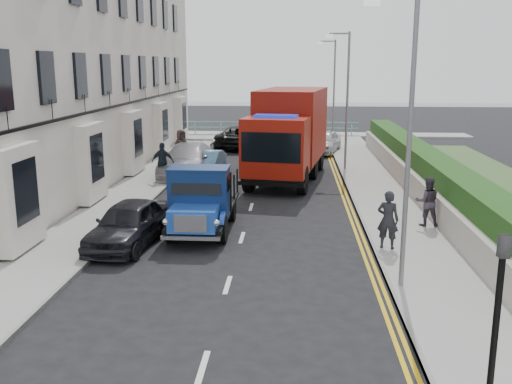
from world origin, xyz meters
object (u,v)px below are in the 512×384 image
lamp_mid (345,93)px  red_lorry (289,132)px  lamp_far (332,86)px  bedford_lorry (200,204)px  parked_car_front (128,224)px  lamp_near (405,128)px  pedestrian_east_near (388,220)px

lamp_mid → red_lorry: lamp_mid is taller
lamp_far → red_lorry: (-2.80, -12.29, -1.74)m
red_lorry → bedford_lorry: bearing=-96.8°
lamp_mid → bedford_lorry: 13.37m
red_lorry → parked_car_front: 11.82m
lamp_near → pedestrian_east_near: 4.18m
bedford_lorry → red_lorry: red_lorry is taller
bedford_lorry → parked_car_front: bedford_lorry is taller
lamp_near → bedford_lorry: size_ratio=1.47×
lamp_mid → red_lorry: 4.01m
lamp_far → lamp_mid: bearing=-90.0°
lamp_far → parked_car_front: lamp_far is taller
lamp_far → lamp_near: bearing=-90.0°
parked_car_front → pedestrian_east_near: 7.78m
lamp_near → red_lorry: 14.10m
bedford_lorry → lamp_near: bearing=-37.1°
lamp_near → lamp_far: 26.00m
lamp_near → parked_car_front: lamp_near is taller
bedford_lorry → red_lorry: bearing=74.1°
red_lorry → pedestrian_east_near: bearing=-65.2°
lamp_far → bedford_lorry: 22.69m
lamp_far → pedestrian_east_near: (0.22, -23.11, -3.01)m
parked_car_front → pedestrian_east_near: pedestrian_east_near is taller
bedford_lorry → parked_car_front: size_ratio=1.17×
lamp_mid → lamp_far: 10.00m
bedford_lorry → pedestrian_east_near: 5.90m
lamp_far → pedestrian_east_near: size_ratio=4.03×
lamp_far → pedestrian_east_near: 23.31m
red_lorry → pedestrian_east_near: red_lorry is taller
lamp_near → lamp_mid: size_ratio=1.00×
bedford_lorry → red_lorry: (2.73, 9.51, 1.23)m
lamp_mid → pedestrian_east_near: (0.22, -13.11, -3.01)m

